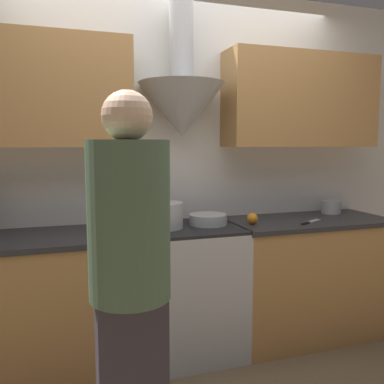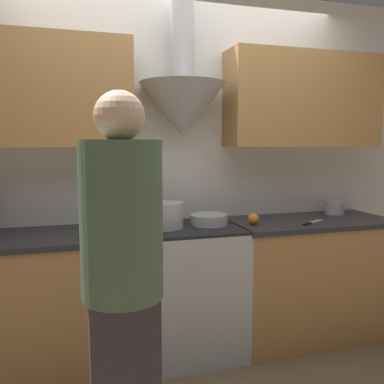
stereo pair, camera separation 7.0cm
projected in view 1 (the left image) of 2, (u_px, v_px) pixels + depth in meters
ground_plane at (204, 378)px, 2.56m from camera, size 12.00×12.00×0.00m
wall_back at (172, 143)px, 2.96m from camera, size 8.40×0.60×2.60m
counter_left at (25, 309)px, 2.52m from camera, size 1.43×0.62×0.91m
counter_right at (306, 276)px, 3.13m from camera, size 1.23×0.62×0.91m
stove_range at (188, 290)px, 2.84m from camera, size 0.71×0.60×0.91m
stock_pot at (165, 215)px, 2.72m from camera, size 0.24×0.24×0.17m
mixing_bowl at (208, 219)px, 2.85m from camera, size 0.27×0.27×0.07m
orange_fruit at (252, 218)px, 2.87m from camera, size 0.08×0.08×0.08m
saucepan at (331, 207)px, 3.31m from camera, size 0.15×0.15×0.11m
chefs_knife at (311, 222)px, 2.94m from camera, size 0.23×0.14×0.01m
person_foreground_left at (130, 284)px, 1.58m from camera, size 0.32×0.32×1.67m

